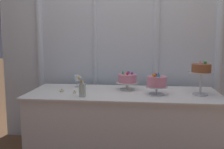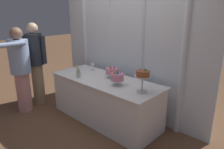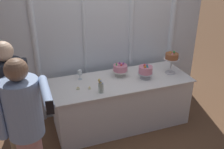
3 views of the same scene
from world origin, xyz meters
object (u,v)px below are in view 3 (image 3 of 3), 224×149
at_px(flower_vase, 101,86).
at_px(guest_man_dark_suit, 13,105).
at_px(cake_table, 121,102).
at_px(cake_display_center, 146,70).
at_px(cake_display_rightmost, 172,58).
at_px(tealight_near_left, 90,88).
at_px(wine_glass, 80,73).
at_px(tealight_far_left, 78,89).
at_px(guest_man_pink_jacket, 26,126).
at_px(cake_display_leftmost, 120,69).

relative_size(flower_vase, guest_man_dark_suit, 0.13).
bearing_deg(guest_man_dark_suit, cake_table, 17.43).
relative_size(cake_display_center, flower_vase, 1.11).
bearing_deg(cake_display_rightmost, tealight_near_left, -176.92).
distance_m(cake_display_rightmost, guest_man_dark_suit, 2.33).
bearing_deg(cake_display_center, flower_vase, -166.42).
relative_size(cake_display_center, wine_glass, 1.62).
height_order(cake_display_rightmost, tealight_far_left, cake_display_rightmost).
bearing_deg(wine_glass, tealight_near_left, -80.81).
distance_m(tealight_near_left, guest_man_dark_suit, 1.04).
bearing_deg(tealight_far_left, tealight_near_left, -16.62).
xyz_separation_m(cake_display_rightmost, tealight_near_left, (-1.32, -0.07, -0.24)).
xyz_separation_m(cake_table, cake_display_rightmost, (0.80, -0.04, 0.63)).
height_order(tealight_near_left, guest_man_pink_jacket, guest_man_pink_jacket).
distance_m(cake_display_center, guest_man_pink_jacket, 1.89).
height_order(cake_table, guest_man_pink_jacket, guest_man_pink_jacket).
height_order(wine_glass, guest_man_dark_suit, guest_man_dark_suit).
distance_m(tealight_near_left, guest_man_pink_jacket, 1.13).
height_order(cake_display_center, tealight_near_left, cake_display_center).
distance_m(cake_table, cake_display_leftmost, 0.52).
bearing_deg(wine_glass, cake_display_rightmost, -10.82).
bearing_deg(guest_man_dark_suit, wine_glass, 36.97).
distance_m(cake_display_leftmost, tealight_near_left, 0.61).
bearing_deg(flower_vase, tealight_far_left, 144.68).
bearing_deg(cake_display_center, cake_display_rightmost, 4.41).
xyz_separation_m(cake_table, wine_glass, (-0.57, 0.22, 0.48)).
xyz_separation_m(flower_vase, guest_man_pink_jacket, (-0.98, -0.58, 0.02)).
xyz_separation_m(cake_display_center, tealight_far_left, (-1.02, 0.01, -0.12)).
relative_size(tealight_near_left, guest_man_pink_jacket, 0.02).
bearing_deg(tealight_far_left, guest_man_pink_jacket, -132.66).
bearing_deg(cake_table, cake_display_leftmost, 75.37).
relative_size(cake_table, cake_display_center, 8.67).
xyz_separation_m(cake_display_rightmost, flower_vase, (-1.20, -0.22, -0.16)).
distance_m(wine_glass, flower_vase, 0.51).
bearing_deg(flower_vase, cake_display_leftmost, 41.97).
height_order(cake_display_leftmost, tealight_near_left, cake_display_leftmost).
relative_size(cake_table, tealight_near_left, 52.59).
bearing_deg(flower_vase, cake_display_center, 13.58).
distance_m(cake_table, tealight_far_left, 0.77).
bearing_deg(flower_vase, cake_table, 32.57).
height_order(flower_vase, guest_man_pink_jacket, guest_man_pink_jacket).
relative_size(cake_table, wine_glass, 14.02).
height_order(cake_table, tealight_near_left, tealight_near_left).
xyz_separation_m(cake_display_rightmost, guest_man_pink_jacket, (-2.18, -0.80, -0.14)).
distance_m(cake_display_center, tealight_near_left, 0.88).
bearing_deg(cake_table, guest_man_dark_suit, -162.57).
bearing_deg(cake_display_rightmost, cake_table, 177.27).
height_order(cake_display_center, flower_vase, cake_display_center).
height_order(cake_display_leftmost, wine_glass, cake_display_leftmost).
bearing_deg(guest_man_pink_jacket, tealight_near_left, 40.12).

